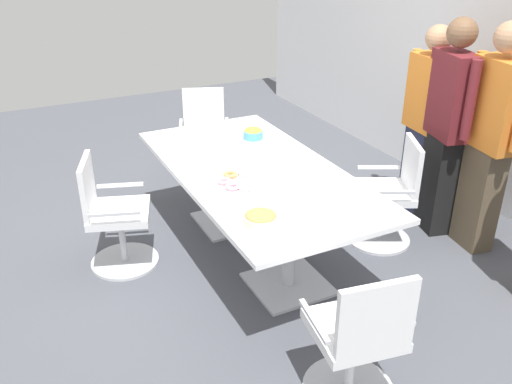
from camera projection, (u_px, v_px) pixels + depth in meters
name	position (u px, v px, depth m)	size (l,w,h in m)	color
ground_plane	(256.00, 251.00, 4.62)	(10.00, 10.00, 0.01)	#4C4F56
back_wall	(493.00, 55.00, 4.96)	(8.00, 0.10, 2.80)	white
conference_table	(256.00, 184.00, 4.34)	(2.40, 1.20, 0.75)	white
office_chair_0	(113.00, 219.00, 4.27)	(0.68, 0.68, 0.91)	silver
office_chair_1	(358.00, 343.00, 3.01)	(0.62, 0.62, 0.91)	silver
office_chair_2	(389.00, 198.00, 4.60)	(0.72, 0.72, 0.91)	silver
office_chair_3	(205.00, 138.00, 5.87)	(0.70, 0.70, 0.91)	silver
person_standing_0	(427.00, 121.00, 4.84)	(0.62, 0.27, 1.74)	#232842
person_standing_1	(447.00, 126.00, 4.55)	(0.61, 0.33, 1.84)	black
person_standing_2	(491.00, 137.00, 4.29)	(0.61, 0.29, 1.86)	brown
snack_bowl_cookies	(261.00, 218.00, 3.50)	(0.23, 0.23, 0.08)	beige
snack_bowl_chips_yellow	(253.00, 133.00, 4.87)	(0.18, 0.18, 0.10)	#4C9EC6
donut_platter	(242.00, 181.00, 4.04)	(0.36, 0.36, 0.04)	white
plate_stack	(293.00, 198.00, 3.79)	(0.22, 0.22, 0.05)	white
napkin_pile	(257.00, 160.00, 4.38)	(0.18, 0.18, 0.06)	white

